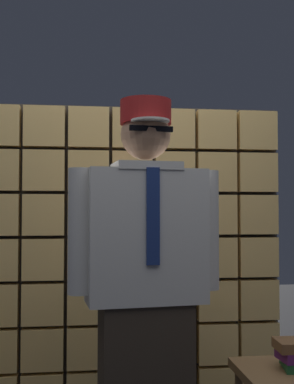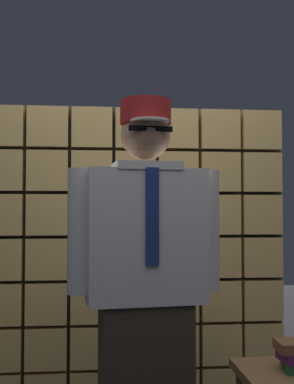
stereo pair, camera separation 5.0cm
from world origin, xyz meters
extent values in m
cube|color=#F2C672|center=(-0.54, 1.20, 0.39)|extent=(0.25, 0.08, 0.25)
cube|color=#F2C672|center=(-0.27, 1.20, 0.39)|extent=(0.25, 0.08, 0.25)
cube|color=#F2C672|center=(0.00, 1.20, 0.39)|extent=(0.25, 0.08, 0.25)
cube|color=#F2C672|center=(0.27, 1.20, 0.39)|extent=(0.25, 0.08, 0.25)
cube|color=#F2C672|center=(0.54, 1.20, 0.39)|extent=(0.25, 0.08, 0.25)
cube|color=#F2C672|center=(0.81, 1.20, 0.39)|extent=(0.25, 0.08, 0.25)
cube|color=#F2C672|center=(-0.54, 1.20, 0.66)|extent=(0.25, 0.08, 0.25)
cube|color=#F2C672|center=(-0.27, 1.20, 0.66)|extent=(0.25, 0.08, 0.25)
cube|color=#F2C672|center=(0.00, 1.20, 0.66)|extent=(0.25, 0.08, 0.25)
cube|color=#F2C672|center=(0.27, 1.20, 0.66)|extent=(0.25, 0.08, 0.25)
cube|color=#F2C672|center=(0.54, 1.20, 0.66)|extent=(0.25, 0.08, 0.25)
cube|color=#F2C672|center=(0.81, 1.20, 0.66)|extent=(0.25, 0.08, 0.25)
cube|color=#F2C672|center=(-0.54, 1.20, 0.93)|extent=(0.25, 0.08, 0.25)
cube|color=#F2C672|center=(-0.27, 1.20, 0.93)|extent=(0.25, 0.08, 0.25)
cube|color=#F2C672|center=(0.00, 1.20, 0.93)|extent=(0.25, 0.08, 0.25)
cube|color=#F2C672|center=(0.27, 1.20, 0.93)|extent=(0.25, 0.08, 0.25)
cube|color=#F2C672|center=(0.54, 1.20, 0.93)|extent=(0.25, 0.08, 0.25)
cube|color=#F2C672|center=(0.81, 1.20, 0.93)|extent=(0.25, 0.08, 0.25)
cube|color=#F2C672|center=(-0.54, 1.20, 1.20)|extent=(0.25, 0.08, 0.25)
cube|color=#F2C672|center=(-0.27, 1.20, 1.20)|extent=(0.25, 0.08, 0.25)
cube|color=#F2C672|center=(0.00, 1.20, 1.20)|extent=(0.25, 0.08, 0.25)
cube|color=#F2C672|center=(0.27, 1.20, 1.20)|extent=(0.25, 0.08, 0.25)
cube|color=#F2C672|center=(0.54, 1.20, 1.20)|extent=(0.25, 0.08, 0.25)
cube|color=#F2C672|center=(0.81, 1.20, 1.20)|extent=(0.25, 0.08, 0.25)
cube|color=#F2C672|center=(-0.54, 1.20, 1.47)|extent=(0.25, 0.08, 0.25)
cube|color=#F2C672|center=(-0.27, 1.20, 1.47)|extent=(0.25, 0.08, 0.25)
cube|color=#F2C672|center=(0.00, 1.20, 1.47)|extent=(0.25, 0.08, 0.25)
cube|color=#F2C672|center=(0.27, 1.20, 1.47)|extent=(0.25, 0.08, 0.25)
cube|color=#F2C672|center=(0.54, 1.20, 1.47)|extent=(0.25, 0.08, 0.25)
cube|color=#F2C672|center=(0.81, 1.20, 1.47)|extent=(0.25, 0.08, 0.25)
cube|color=#F2C672|center=(-0.54, 1.20, 1.74)|extent=(0.25, 0.08, 0.25)
cube|color=#F2C672|center=(-0.27, 1.20, 1.74)|extent=(0.25, 0.08, 0.25)
cube|color=#F2C672|center=(0.00, 1.20, 1.74)|extent=(0.25, 0.08, 0.25)
cube|color=#F2C672|center=(0.27, 1.20, 1.74)|extent=(0.25, 0.08, 0.25)
cube|color=#F2C672|center=(0.54, 1.20, 1.74)|extent=(0.25, 0.08, 0.25)
cube|color=#F2C672|center=(0.81, 1.20, 1.74)|extent=(0.25, 0.08, 0.25)
cube|color=#38332D|center=(0.00, 1.25, 0.93)|extent=(1.90, 0.02, 1.90)
cube|color=silver|center=(-0.02, 0.31, 1.12)|extent=(0.54, 0.28, 0.58)
cube|color=navy|center=(0.00, 0.20, 1.20)|extent=(0.06, 0.02, 0.41)
cube|color=silver|center=(-0.02, 0.31, 1.42)|extent=(0.31, 0.27, 0.04)
sphere|color=#A87A5B|center=(-0.02, 0.31, 1.56)|extent=(0.22, 0.22, 0.22)
ellipsoid|color=black|center=(-0.01, 0.26, 1.52)|extent=(0.15, 0.09, 0.10)
cube|color=black|center=(-0.01, 0.21, 1.57)|extent=(0.19, 0.03, 0.02)
cylinder|color=white|center=(-0.01, 0.23, 1.61)|extent=(0.18, 0.18, 0.01)
cylinder|color=maroon|center=(-0.02, 0.31, 1.66)|extent=(0.23, 0.23, 0.11)
cylinder|color=silver|center=(0.27, 0.35, 1.14)|extent=(0.11, 0.11, 0.54)
cylinder|color=silver|center=(-0.30, 0.28, 1.14)|extent=(0.11, 0.11, 0.54)
camera|label=1|loc=(-0.27, -1.82, 1.22)|focal=45.65mm
camera|label=2|loc=(-0.22, -1.83, 1.22)|focal=45.65mm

